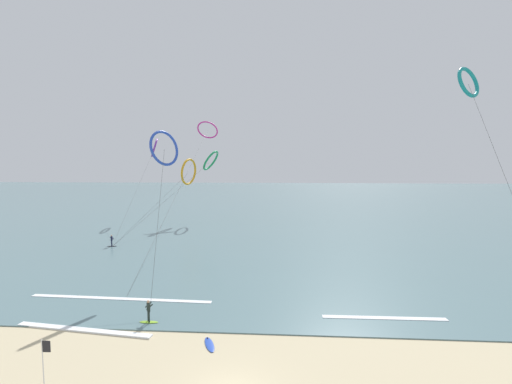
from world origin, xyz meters
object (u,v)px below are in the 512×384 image
(surfer_lime, at_px, (149,313))
(kite_cobalt, at_px, (164,148))
(kite_magenta, at_px, (208,130))
(surfboard_spare, at_px, (209,344))
(kite_emerald, at_px, (211,161))
(kite_violet, at_px, (154,148))
(kite_teal, at_px, (468,83))
(kite_amber, at_px, (189,172))
(beach_flag, at_px, (44,357))
(surfer_charcoal, at_px, (112,241))

(surfer_lime, relative_size, kite_cobalt, 0.11)
(kite_magenta, height_order, surfboard_spare, kite_magenta)
(surfer_lime, distance_m, kite_emerald, 47.72)
(surfer_lime, bearing_deg, surfboard_spare, -150.60)
(kite_emerald, bearing_deg, kite_violet, -90.30)
(kite_emerald, relative_size, kite_teal, 1.18)
(kite_magenta, bearing_deg, kite_amber, -134.46)
(kite_teal, relative_size, kite_violet, 0.79)
(kite_amber, xyz_separation_m, kite_violet, (-9.23, 5.87, 5.20))
(surfer_lime, bearing_deg, beach_flag, 128.52)
(surfer_charcoal, distance_m, surfboard_spare, 31.15)
(kite_teal, xyz_separation_m, kite_amber, (-39.12, 26.64, -10.49))
(kite_magenta, distance_m, kite_violet, 12.44)
(kite_amber, relative_size, surfboard_spare, 11.96)
(surfer_lime, distance_m, kite_cobalt, 17.58)
(surfer_lime, height_order, kite_emerald, kite_emerald)
(kite_amber, bearing_deg, surfboard_spare, 32.81)
(kite_teal, xyz_separation_m, surfboard_spare, (-25.68, -18.39, -20.87))
(surfer_lime, relative_size, kite_violet, 0.06)
(kite_cobalt, relative_size, kite_magenta, 0.31)
(kite_emerald, relative_size, surfboard_spare, 13.75)
(surfer_charcoal, relative_size, kite_emerald, 0.06)
(kite_cobalt, xyz_separation_m, beach_flag, (0.23, -19.33, -11.65))
(kite_cobalt, relative_size, beach_flag, 5.51)
(kite_magenta, bearing_deg, kite_violet, 162.82)
(kite_magenta, distance_m, surfboard_spare, 58.07)
(kite_amber, xyz_separation_m, beach_flag, (5.94, -49.91, -8.56))
(kite_magenta, bearing_deg, surfboard_spare, -107.83)
(kite_amber, bearing_deg, kite_magenta, -178.58)
(surfer_charcoal, relative_size, surfer_lime, 1.00)
(kite_teal, bearing_deg, kite_emerald, 106.55)
(kite_amber, bearing_deg, kite_cobalt, 26.76)
(kite_teal, height_order, kite_amber, kite_teal)
(kite_teal, height_order, beach_flag, kite_teal)
(surfboard_spare, bearing_deg, kite_emerald, 101.18)
(kite_teal, bearing_deg, kite_magenta, 103.57)
(kite_emerald, xyz_separation_m, kite_magenta, (-1.62, 4.86, 7.02))
(surfer_lime, distance_m, surfboard_spare, 5.75)
(kite_cobalt, height_order, beach_flag, kite_cobalt)
(surfer_charcoal, height_order, kite_amber, kite_amber)
(kite_violet, bearing_deg, surfer_charcoal, -14.23)
(kite_violet, bearing_deg, kite_amber, 35.93)
(surfer_charcoal, height_order, kite_cobalt, kite_cobalt)
(surfer_lime, distance_m, kite_amber, 44.31)
(kite_magenta, relative_size, surfboard_spare, 25.20)
(surfer_charcoal, distance_m, kite_magenta, 35.54)
(surfer_lime, xyz_separation_m, kite_amber, (-8.37, 42.43, 9.61))
(kite_amber, relative_size, beach_flag, 8.31)
(beach_flag, bearing_deg, kite_magenta, 93.65)
(surfer_charcoal, height_order, surfboard_spare, surfer_charcoal)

